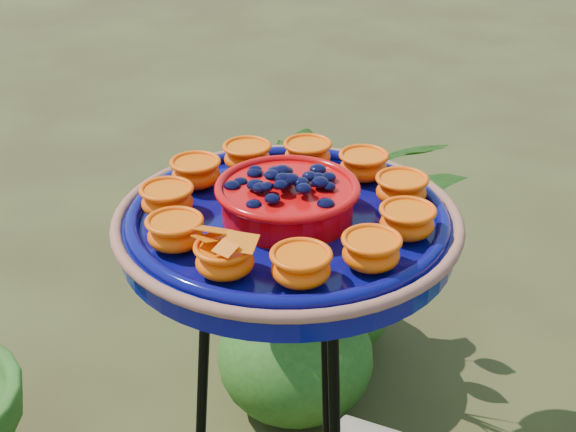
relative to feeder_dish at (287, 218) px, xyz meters
name	(u,v)px	position (x,y,z in m)	size (l,w,h in m)	color
feeder_dish	(287,218)	(0.00, 0.00, 0.00)	(0.53, 0.53, 0.10)	#070858
shrub_back_left	(312,241)	(-0.50, 0.66, -0.52)	(0.71, 0.62, 0.79)	#204713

